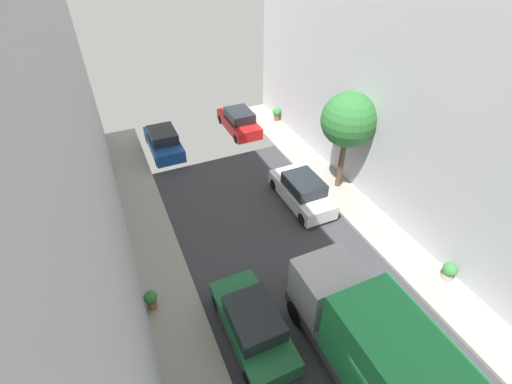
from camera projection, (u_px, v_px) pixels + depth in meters
name	position (u px, v px, depth m)	size (l,w,h in m)	color
sidewalk_right	(507.00, 353.00, 12.30)	(2.00, 44.00, 0.15)	gray
parked_car_left_2	(253.00, 324.00, 12.47)	(1.78, 4.20, 1.57)	#1E6638
parked_car_left_3	(164.00, 142.00, 22.58)	(1.78, 4.20, 1.57)	#194799
parked_car_right_2	(302.00, 191.00, 18.51)	(1.78, 4.20, 1.57)	white
parked_car_right_3	(239.00, 122.00, 24.80)	(1.78, 4.20, 1.57)	red
delivery_truck	(375.00, 350.00, 10.61)	(2.26, 6.60, 3.38)	#4C4C51
street_tree_1	(348.00, 120.00, 17.49)	(2.74, 2.74, 5.34)	brown
potted_plant_1	(277.00, 113.00, 25.95)	(0.60, 0.60, 0.94)	brown
potted_plant_3	(450.00, 271.00, 14.53)	(0.58, 0.58, 0.80)	#B2A899
potted_plant_5	(151.00, 299.00, 13.41)	(0.50, 0.50, 0.84)	brown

